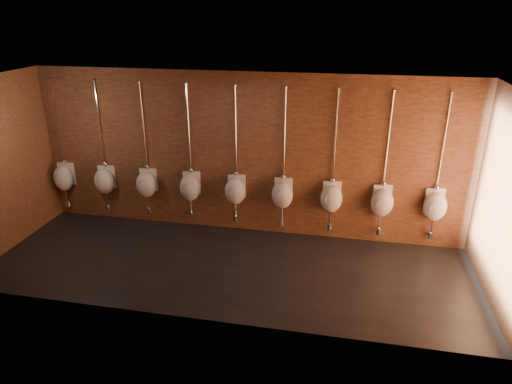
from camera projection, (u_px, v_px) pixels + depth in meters
ground at (229, 267)px, 8.11m from camera, size 8.50×8.50×0.00m
room_shell at (226, 159)px, 7.34m from camera, size 8.54×3.04×3.22m
urinal_0 at (64, 177)px, 9.70m from camera, size 0.48×0.44×2.72m
urinal_1 at (104, 180)px, 9.53m from camera, size 0.48×0.44×2.72m
urinal_2 at (146, 184)px, 9.36m from camera, size 0.48×0.44×2.72m
urinal_3 at (190, 187)px, 9.19m from camera, size 0.48×0.44×2.72m
urinal_4 at (235, 190)px, 9.02m from camera, size 0.48×0.44×2.72m
urinal_5 at (282, 194)px, 8.85m from camera, size 0.48×0.44×2.72m
urinal_6 at (331, 198)px, 8.68m from camera, size 0.48×0.44×2.72m
urinal_7 at (382, 202)px, 8.51m from camera, size 0.48×0.44×2.72m
urinal_8 at (435, 206)px, 8.34m from camera, size 0.48×0.44×2.72m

